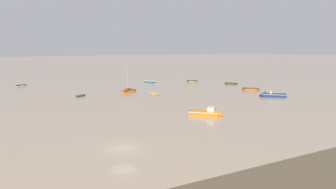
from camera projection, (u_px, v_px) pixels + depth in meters
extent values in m
plane|color=tan|center=(123.00, 148.00, 37.49)|extent=(800.00, 800.00, 0.00)
ellipsoid|color=orange|center=(251.00, 89.00, 88.46)|extent=(4.14, 4.74, 0.75)
cube|color=brown|center=(251.00, 88.00, 88.41)|extent=(3.89, 4.42, 0.10)
cube|color=brown|center=(251.00, 88.00, 88.43)|extent=(1.34, 1.12, 0.07)
ellipsoid|color=orange|center=(129.00, 91.00, 83.97)|extent=(5.58, 3.99, 0.93)
cube|color=brown|center=(129.00, 90.00, 83.92)|extent=(4.78, 3.46, 0.09)
cube|color=brown|center=(128.00, 89.00, 83.65)|extent=(1.59, 1.42, 0.34)
cylinder|color=#B7BABF|center=(127.00, 79.00, 83.13)|extent=(0.09, 0.09, 5.14)
cylinder|color=beige|center=(130.00, 87.00, 84.40)|extent=(2.73, 1.54, 0.19)
ellipsoid|color=white|center=(21.00, 86.00, 96.85)|extent=(3.71, 2.64, 0.56)
cube|color=black|center=(21.00, 85.00, 96.81)|extent=(3.44, 2.50, 0.07)
cube|color=black|center=(21.00, 85.00, 96.82)|extent=(0.68, 1.08, 0.06)
ellipsoid|color=gold|center=(192.00, 81.00, 108.96)|extent=(3.92, 2.67, 0.59)
cube|color=black|center=(192.00, 81.00, 108.92)|extent=(3.63, 2.53, 0.08)
cube|color=black|center=(192.00, 81.00, 108.93)|extent=(0.68, 1.14, 0.06)
ellipsoid|color=#23602D|center=(80.00, 96.00, 76.96)|extent=(3.01, 2.35, 0.46)
cube|color=brown|center=(80.00, 95.00, 76.93)|extent=(2.80, 2.21, 0.06)
cube|color=brown|center=(80.00, 95.00, 76.94)|extent=(0.62, 0.86, 0.05)
cube|color=orange|center=(204.00, 114.00, 55.52)|extent=(4.70, 4.91, 0.95)
cone|color=orange|center=(220.00, 115.00, 54.79)|extent=(2.41, 2.38, 1.90)
cube|color=silver|center=(205.00, 112.00, 55.45)|extent=(4.80, 5.01, 0.11)
cube|color=silver|center=(211.00, 109.00, 55.07)|extent=(1.89, 1.86, 0.74)
cube|color=#384751|center=(215.00, 109.00, 54.89)|extent=(1.24, 1.16, 0.59)
cube|color=black|center=(190.00, 112.00, 56.18)|extent=(0.48, 0.47, 0.67)
ellipsoid|color=#23602D|center=(231.00, 84.00, 102.06)|extent=(3.44, 4.23, 0.65)
cube|color=brown|center=(231.00, 83.00, 102.02)|extent=(3.24, 3.94, 0.09)
cube|color=brown|center=(231.00, 83.00, 102.03)|extent=(1.21, 0.91, 0.07)
ellipsoid|color=gold|center=(154.00, 94.00, 79.92)|extent=(1.54, 3.15, 0.48)
cube|color=silver|center=(154.00, 93.00, 79.90)|extent=(1.48, 2.91, 0.06)
cube|color=silver|center=(154.00, 93.00, 79.91)|extent=(0.95, 0.35, 0.05)
cube|color=navy|center=(274.00, 96.00, 75.95)|extent=(5.13, 4.99, 0.99)
cone|color=navy|center=(262.00, 96.00, 76.51)|extent=(2.52, 2.54, 2.00)
cube|color=silver|center=(274.00, 94.00, 75.91)|extent=(5.24, 5.10, 0.11)
cube|color=silver|center=(271.00, 92.00, 76.01)|extent=(0.78, 0.79, 0.55)
cube|color=black|center=(286.00, 96.00, 75.41)|extent=(0.50, 0.50, 0.71)
ellipsoid|color=#197084|center=(150.00, 82.00, 106.78)|extent=(3.02, 4.75, 0.71)
cube|color=silver|center=(150.00, 81.00, 106.74)|extent=(2.86, 4.41, 0.09)
cube|color=silver|center=(150.00, 81.00, 106.75)|extent=(1.40, 0.75, 0.07)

